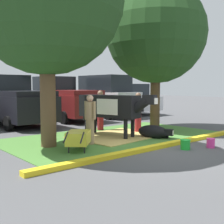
{
  "coord_description": "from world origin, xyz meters",
  "views": [
    {
      "loc": [
        -6.57,
        -5.61,
        1.87
      ],
      "look_at": [
        0.48,
        2.62,
        0.9
      ],
      "focal_mm": 46.36,
      "sensor_mm": 36.0,
      "label": 1
    }
  ],
  "objects": [
    {
      "name": "ground_plane",
      "position": [
        0.0,
        0.0,
        0.0
      ],
      "size": [
        80.0,
        80.0,
        0.0
      ],
      "primitive_type": "plane",
      "color": "#4C4C4F"
    },
    {
      "name": "cow_holstein",
      "position": [
        0.28,
        2.41,
        1.12
      ],
      "size": [
        1.29,
        3.07,
        1.58
      ],
      "color": "black",
      "rests_on": "ground"
    },
    {
      "name": "curb_yellow",
      "position": [
        0.39,
        0.0,
        0.06
      ],
      "size": [
        9.21,
        0.24,
        0.12
      ],
      "primitive_type": "cube",
      "color": "yellow",
      "rests_on": "ground"
    },
    {
      "name": "person_visitor_near",
      "position": [
        0.94,
        3.91,
        0.91
      ],
      "size": [
        0.52,
        0.34,
        1.69
      ],
      "color": "maroon",
      "rests_on": "ground"
    },
    {
      "name": "pickup_truck_black",
      "position": [
        -1.09,
        8.14,
        1.11
      ],
      "size": [
        2.24,
        5.41,
        2.42
      ],
      "color": "black",
      "rests_on": "ground"
    },
    {
      "name": "shade_tree_right",
      "position": [
        3.11,
        2.78,
        4.13
      ],
      "size": [
        4.31,
        4.31,
        6.3
      ],
      "color": "#4C3823",
      "rests_on": "ground"
    },
    {
      "name": "bucket_pink",
      "position": [
        1.36,
        -0.98,
        0.15
      ],
      "size": [
        0.27,
        0.27,
        0.29
      ],
      "color": "#EA3893",
      "rests_on": "ground"
    },
    {
      "name": "wheelbarrow",
      "position": [
        -1.97,
        1.24,
        0.39
      ],
      "size": [
        1.34,
        1.35,
        0.63
      ],
      "color": "gold",
      "rests_on": "ground"
    },
    {
      "name": "person_handler",
      "position": [
        1.76,
        2.5,
        0.86
      ],
      "size": [
        0.34,
        0.53,
        1.61
      ],
      "color": "maroon",
      "rests_on": "ground"
    },
    {
      "name": "sedan_blue",
      "position": [
        7.13,
        8.54,
        0.98
      ],
      "size": [
        2.03,
        4.41,
        2.02
      ],
      "color": "silver",
      "rests_on": "ground"
    },
    {
      "name": "grass_island",
      "position": [
        0.39,
        2.36,
        0.01
      ],
      "size": [
        8.01,
        4.41,
        0.02
      ],
      "primitive_type": "cube",
      "color": "#477A33",
      "rests_on": "ground"
    },
    {
      "name": "pickup_truck_maroon",
      "position": [
        1.85,
        8.54,
        1.11
      ],
      "size": [
        2.24,
        5.41,
        2.42
      ],
      "color": "maroon",
      "rests_on": "ground"
    },
    {
      "name": "bucket_green",
      "position": [
        0.56,
        -0.63,
        0.16
      ],
      "size": [
        0.31,
        0.31,
        0.3
      ],
      "color": "green",
      "rests_on": "ground"
    },
    {
      "name": "hay_bedding",
      "position": [
        0.48,
        2.32,
        0.03
      ],
      "size": [
        3.44,
        2.73,
        0.04
      ],
      "primitive_type": "cube",
      "rotation": [
        0.0,
        0.0,
        0.11
      ],
      "color": "tan",
      "rests_on": "ground"
    },
    {
      "name": "calf_lying",
      "position": [
        1.24,
        1.2,
        0.24
      ],
      "size": [
        0.84,
        1.33,
        0.48
      ],
      "color": "black",
      "rests_on": "ground"
    },
    {
      "name": "suv_black",
      "position": [
        4.63,
        8.17,
        1.27
      ],
      "size": [
        2.13,
        4.61,
        2.52
      ],
      "color": "silver",
      "rests_on": "ground"
    },
    {
      "name": "person_visitor_far",
      "position": [
        -1.15,
        1.79,
        0.86
      ],
      "size": [
        0.34,
        0.53,
        1.6
      ],
      "color": "#9E7F5B",
      "rests_on": "ground"
    }
  ]
}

